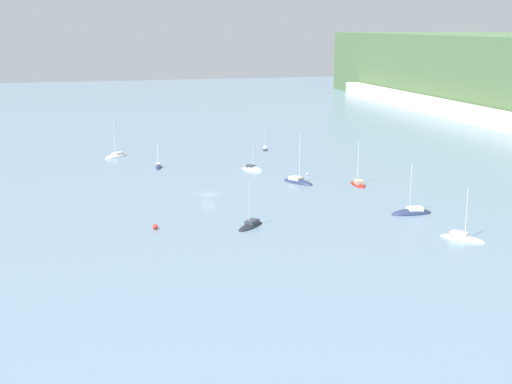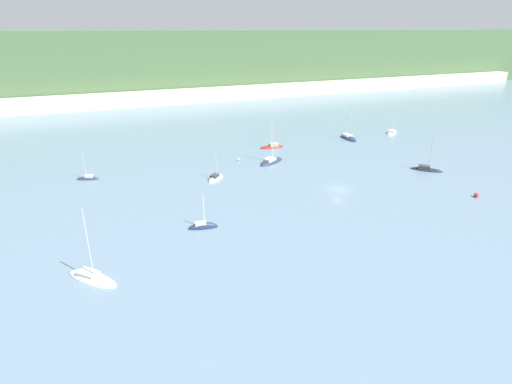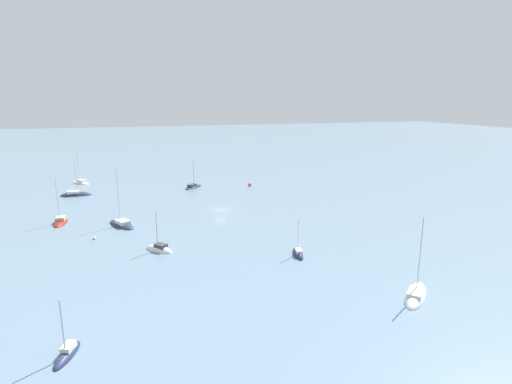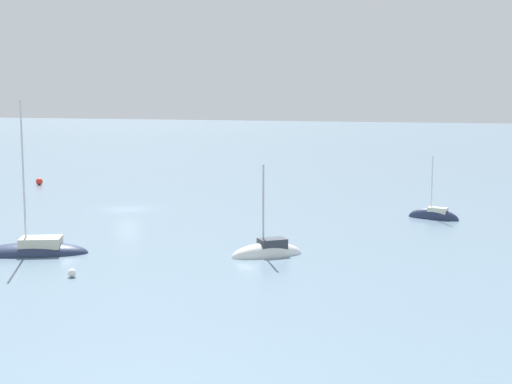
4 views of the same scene
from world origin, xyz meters
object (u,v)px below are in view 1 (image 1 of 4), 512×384
at_px(mooring_buoy_1, 155,227).
at_px(sailboat_3, 116,157).
at_px(sailboat_1, 251,226).
at_px(sailboat_6, 462,238).
at_px(sailboat_2, 412,213).
at_px(sailboat_8, 252,170).
at_px(sailboat_0, 158,167).
at_px(sailboat_5, 358,184).
at_px(sailboat_4, 265,150).
at_px(sailboat_7, 298,182).
at_px(mooring_buoy_0, 307,174).

bearing_deg(mooring_buoy_1, sailboat_3, -179.20).
distance_m(sailboat_1, sailboat_6, 34.37).
relative_size(sailboat_1, mooring_buoy_1, 9.71).
distance_m(sailboat_2, sailboat_8, 48.91).
height_order(sailboat_0, sailboat_5, sailboat_5).
height_order(sailboat_0, sailboat_4, sailboat_4).
relative_size(sailboat_0, sailboat_7, 0.58).
height_order(sailboat_4, mooring_buoy_0, sailboat_4).
bearing_deg(sailboat_3, sailboat_4, 136.69).
bearing_deg(mooring_buoy_1, sailboat_7, 128.79).
bearing_deg(sailboat_2, sailboat_0, -52.42).
height_order(sailboat_5, sailboat_7, sailboat_7).
bearing_deg(sailboat_7, sailboat_5, 35.88).
bearing_deg(sailboat_6, sailboat_1, -156.48).
height_order(sailboat_0, mooring_buoy_0, sailboat_0).
height_order(sailboat_4, sailboat_6, sailboat_6).
bearing_deg(mooring_buoy_1, sailboat_6, 68.14).
bearing_deg(sailboat_3, sailboat_2, 80.29).
relative_size(sailboat_7, sailboat_8, 1.59).
bearing_deg(sailboat_2, mooring_buoy_0, -76.80).
bearing_deg(sailboat_4, mooring_buoy_1, 169.67).
xyz_separation_m(sailboat_4, sailboat_5, (46.57, 7.18, 0.03)).
relative_size(sailboat_4, sailboat_5, 0.68).
xyz_separation_m(sailboat_3, sailboat_6, (87.37, 47.20, 0.05)).
bearing_deg(mooring_buoy_0, sailboat_4, -179.93).
bearing_deg(sailboat_7, sailboat_0, -160.83).
height_order(sailboat_0, sailboat_7, sailboat_7).
distance_m(sailboat_4, sailboat_6, 87.49).
relative_size(sailboat_1, sailboat_7, 0.73).
xyz_separation_m(sailboat_0, sailboat_3, (-17.04, -8.50, 0.00)).
relative_size(sailboat_5, sailboat_7, 0.83).
bearing_deg(sailboat_8, sailboat_5, -3.43).
relative_size(sailboat_8, mooring_buoy_0, 14.11).
xyz_separation_m(sailboat_1, sailboat_8, (-46.03, 12.57, -0.04)).
bearing_deg(sailboat_2, sailboat_3, -54.37).
xyz_separation_m(sailboat_2, sailboat_4, (-70.99, -7.09, 0.02)).
xyz_separation_m(sailboat_2, mooring_buoy_0, (-36.68, -7.05, 0.17)).
bearing_deg(sailboat_6, sailboat_3, 169.29).
bearing_deg(mooring_buoy_0, sailboat_5, 30.21).
height_order(sailboat_2, mooring_buoy_1, sailboat_2).
relative_size(sailboat_5, sailboat_8, 1.33).
distance_m(sailboat_7, mooring_buoy_0, 8.09).
xyz_separation_m(sailboat_2, sailboat_7, (-29.93, -11.51, 0.02)).
distance_m(sailboat_6, sailboat_7, 47.63).
bearing_deg(sailboat_8, mooring_buoy_1, -76.24).
bearing_deg(sailboat_4, mooring_buoy_0, -160.83).
bearing_deg(mooring_buoy_1, sailboat_5, 115.66).
relative_size(sailboat_2, sailboat_5, 1.03).
relative_size(sailboat_2, sailboat_3, 0.91).
relative_size(sailboat_6, mooring_buoy_0, 17.23).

